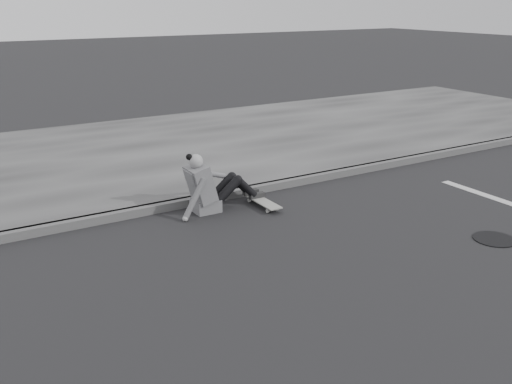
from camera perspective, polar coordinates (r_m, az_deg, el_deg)
ground at (r=6.21m, az=0.58°, el=-8.96°), size 80.00×80.00×0.00m
curb at (r=8.31m, az=-8.74°, el=-1.35°), size 24.00×0.16×0.12m
sidewalk at (r=11.05m, az=-14.78°, el=3.32°), size 24.00×6.00×0.12m
manhole at (r=7.83m, az=22.73°, el=-4.36°), size 0.52×0.52×0.01m
skateboard at (r=8.33m, az=0.66°, el=-0.98°), size 0.20×0.78×0.09m
seated_woman at (r=8.11m, az=-4.68°, el=0.55°), size 1.38×0.46×0.88m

